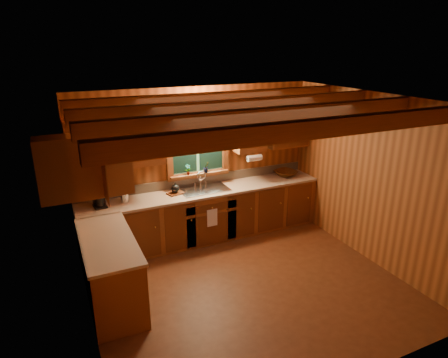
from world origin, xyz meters
The scene contains 20 objects.
room centered at (0.00, 0.00, 1.30)m, with size 4.20×4.20×4.20m.
ceiling_beams centered at (0.00, 0.00, 2.49)m, with size 4.20×2.54×0.18m.
base_cabinets centered at (-0.49, 1.28, 0.43)m, with size 4.20×2.22×0.86m.
countertop centered at (-0.48, 1.29, 0.88)m, with size 4.20×2.24×0.04m.
backsplash centered at (0.00, 1.89, 0.98)m, with size 4.20×0.02×0.16m, color tan.
dishwasher_panel centered at (-1.47, 0.68, 0.43)m, with size 0.02×0.60×0.80m, color white.
upper_cabinets centered at (-0.56, 1.42, 1.84)m, with size 4.19×1.77×0.78m.
window centered at (0.00, 1.87, 1.53)m, with size 1.12×0.08×1.00m.
window_sill centered at (0.00, 1.82, 1.12)m, with size 1.06×0.14×0.04m, color brown.
wall_sconce centered at (0.00, 1.75, 2.16)m, with size 0.45×0.21×0.17m.
paper_towel_roll centered at (0.92, 1.53, 1.37)m, with size 0.11×0.11×0.27m, color white.
dish_towel centered at (0.00, 1.26, 0.52)m, with size 0.18×0.01×0.30m, color white.
sink centered at (0.00, 1.60, 0.86)m, with size 0.82×0.48×0.43m.
coffee_maker centered at (-1.72, 1.61, 1.06)m, with size 0.18×0.23×0.32m.
utensil_crock centered at (-1.34, 1.62, 0.98)m, with size 0.12×0.12×0.34m.
cutting_board centered at (-0.50, 1.63, 0.91)m, with size 0.26×0.18×0.02m, color #5C2B13.
teakettle centered at (-0.50, 1.63, 0.99)m, with size 0.14×0.14×0.17m.
wicker_basket centered at (1.67, 1.65, 0.95)m, with size 0.41×0.41×0.10m, color #48230C.
potted_plant_left centered at (-0.21, 1.80, 1.23)m, with size 0.10×0.07×0.19m, color #5C2B13.
potted_plant_right centered at (0.12, 1.79, 1.23)m, with size 0.10×0.08×0.19m, color #5C2B13.
Camera 1 is at (-2.30, -4.18, 3.27)m, focal length 31.34 mm.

